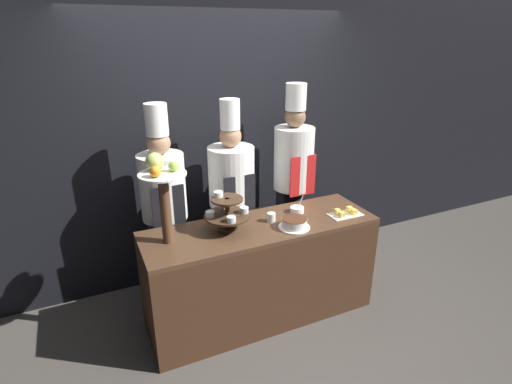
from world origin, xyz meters
TOP-DOWN VIEW (x-y plane):
  - ground_plane at (0.00, 0.00)m, footprint 14.00×14.00m
  - wall_back at (0.00, 1.22)m, footprint 10.00×0.06m
  - buffet_counter at (0.00, 0.30)m, footprint 1.91×0.60m
  - tiered_stand at (-0.27, 0.34)m, footprint 0.36×0.36m
  - fruit_pedestal at (-0.75, 0.36)m, footprint 0.33×0.33m
  - cake_round at (0.22, 0.15)m, footprint 0.25×0.25m
  - cup_white at (0.10, 0.33)m, footprint 0.07×0.07m
  - cake_square_tray at (0.73, 0.18)m, footprint 0.28×0.16m
  - serving_bowl_far at (0.38, 0.40)m, footprint 0.12×0.12m
  - chef_left at (-0.65, 0.83)m, footprint 0.38×0.38m
  - chef_center_left at (-0.04, 0.83)m, footprint 0.41×0.41m
  - chef_center_right at (0.59, 0.83)m, footprint 0.37×0.37m

SIDE VIEW (x-z plane):
  - ground_plane at x=0.00m, z-range 0.00..0.00m
  - buffet_counter at x=0.00m, z-range 0.00..0.87m
  - cake_square_tray at x=0.73m, z-range 0.86..0.91m
  - serving_bowl_far at x=0.38m, z-range 0.82..0.97m
  - cup_white at x=0.10m, z-range 0.87..0.94m
  - cake_round at x=0.22m, z-range 0.87..0.95m
  - chef_center_left at x=-0.04m, z-range 0.06..1.86m
  - chef_left at x=-0.65m, z-range 0.07..1.88m
  - tiered_stand at x=-0.27m, z-range 0.87..1.18m
  - chef_center_right at x=0.59m, z-range 0.10..1.99m
  - fruit_pedestal at x=-0.75m, z-range 0.99..1.65m
  - wall_back at x=0.00m, z-range 0.00..2.80m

